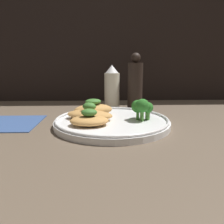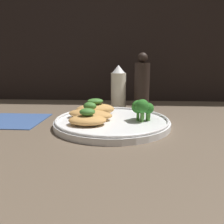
{
  "view_description": "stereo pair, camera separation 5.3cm",
  "coord_description": "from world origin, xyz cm",
  "px_view_note": "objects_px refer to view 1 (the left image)",
  "views": [
    {
      "loc": [
        -1.93,
        -51.62,
        14.87
      ],
      "look_at": [
        0.0,
        0.0,
        3.4
      ],
      "focal_mm": 35.0,
      "sensor_mm": 36.0,
      "label": 1
    },
    {
      "loc": [
        3.35,
        -51.54,
        14.87
      ],
      "look_at": [
        0.0,
        0.0,
        3.4
      ],
      "focal_mm": 35.0,
      "sensor_mm": 36.0,
      "label": 2
    }
  ],
  "objects_px": {
    "plate": "(112,122)",
    "broccoli_bunch": "(142,106)",
    "sauce_bottle": "(112,88)",
    "pepper_grinder": "(135,84)"
  },
  "relations": [
    {
      "from": "plate",
      "to": "broccoli_bunch",
      "type": "distance_m",
      "value": 0.08
    },
    {
      "from": "broccoli_bunch",
      "to": "sauce_bottle",
      "type": "relative_size",
      "value": 0.41
    },
    {
      "from": "sauce_bottle",
      "to": "pepper_grinder",
      "type": "bearing_deg",
      "value": 0.0
    },
    {
      "from": "plate",
      "to": "broccoli_bunch",
      "type": "relative_size",
      "value": 4.75
    },
    {
      "from": "pepper_grinder",
      "to": "plate",
      "type": "bearing_deg",
      "value": -112.03
    },
    {
      "from": "broccoli_bunch",
      "to": "pepper_grinder",
      "type": "height_order",
      "value": "pepper_grinder"
    },
    {
      "from": "pepper_grinder",
      "to": "broccoli_bunch",
      "type": "bearing_deg",
      "value": -93.39
    },
    {
      "from": "plate",
      "to": "sauce_bottle",
      "type": "xyz_separation_m",
      "value": [
        0.01,
        0.21,
        0.06
      ]
    },
    {
      "from": "sauce_bottle",
      "to": "pepper_grinder",
      "type": "height_order",
      "value": "pepper_grinder"
    },
    {
      "from": "broccoli_bunch",
      "to": "sauce_bottle",
      "type": "bearing_deg",
      "value": 107.14
    }
  ]
}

